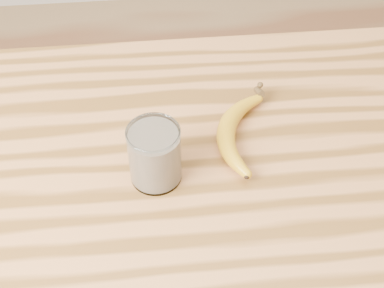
{
  "coord_description": "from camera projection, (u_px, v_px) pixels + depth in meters",
  "views": [
    {
      "loc": [
        -0.15,
        -0.54,
        1.59
      ],
      "look_at": [
        -0.09,
        0.06,
        0.93
      ],
      "focal_mm": 50.0,
      "sensor_mm": 36.0,
      "label": 1
    }
  ],
  "objects": [
    {
      "name": "table",
      "position": [
        246.0,
        225.0,
        0.98
      ],
      "size": [
        1.2,
        0.8,
        0.9
      ],
      "color": "#B87840",
      "rests_on": "ground"
    },
    {
      "name": "smoothie_glass",
      "position": [
        155.0,
        155.0,
        0.85
      ],
      "size": [
        0.09,
        0.09,
        0.11
      ],
      "color": "white",
      "rests_on": "table"
    },
    {
      "name": "banana",
      "position": [
        226.0,
        130.0,
        0.94
      ],
      "size": [
        0.17,
        0.29,
        0.03
      ],
      "primitive_type": null,
      "rotation": [
        0.0,
        0.0,
        -0.28
      ],
      "color": "#C58F16",
      "rests_on": "table"
    }
  ]
}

